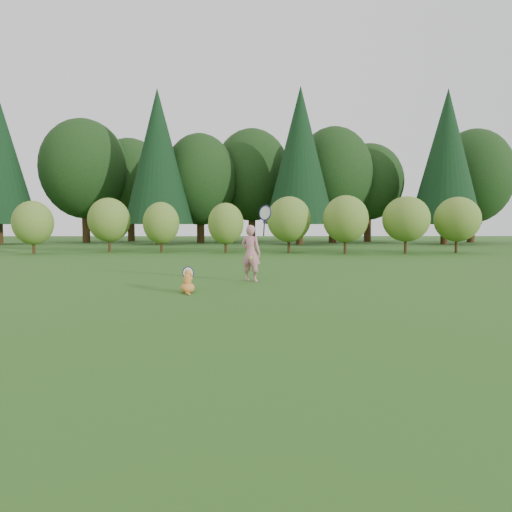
{
  "coord_description": "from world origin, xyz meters",
  "views": [
    {
      "loc": [
        0.17,
        -8.38,
        1.34
      ],
      "look_at": [
        0.2,
        0.8,
        0.7
      ],
      "focal_mm": 30.0,
      "sensor_mm": 36.0,
      "label": 1
    }
  ],
  "objects": [
    {
      "name": "child",
      "position": [
        0.09,
        2.0,
        0.72
      ],
      "size": [
        0.82,
        0.57,
        2.06
      ],
      "rotation": [
        0.0,
        0.0,
        2.72
      ],
      "color": "#D27D8E",
      "rests_on": "ground"
    },
    {
      "name": "cat",
      "position": [
        -1.19,
        0.19,
        0.25
      ],
      "size": [
        0.35,
        0.68,
        0.65
      ],
      "rotation": [
        0.0,
        0.0,
        -0.06
      ],
      "color": "#C76B26",
      "rests_on": "ground"
    },
    {
      "name": "shrub_row",
      "position": [
        0.0,
        13.0,
        1.4
      ],
      "size": [
        28.0,
        3.0,
        2.8
      ],
      "primitive_type": null,
      "color": "#537C26",
      "rests_on": "ground"
    },
    {
      "name": "ground",
      "position": [
        0.0,
        0.0,
        0.0
      ],
      "size": [
        100.0,
        100.0,
        0.0
      ],
      "primitive_type": "plane",
      "color": "#235618",
      "rests_on": "ground"
    },
    {
      "name": "woodland_backdrop",
      "position": [
        0.0,
        23.0,
        7.5
      ],
      "size": [
        48.0,
        10.0,
        15.0
      ],
      "primitive_type": null,
      "color": "black",
      "rests_on": "ground"
    },
    {
      "name": "tennis_ball",
      "position": [
        0.1,
        0.13,
        0.71
      ],
      "size": [
        0.06,
        0.06,
        0.06
      ],
      "color": "#D0DF1A",
      "rests_on": "ground"
    }
  ]
}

